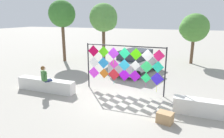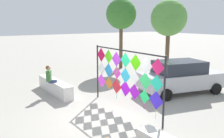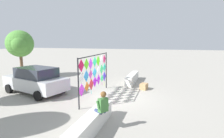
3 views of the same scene
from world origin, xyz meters
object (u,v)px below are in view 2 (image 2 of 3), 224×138
at_px(seated_vendor, 51,78).
at_px(kite_display_rack, 125,73).
at_px(parked_car, 180,76).
at_px(tree_palm_like, 169,19).
at_px(tree_broadleaf, 120,14).

bearing_deg(seated_vendor, kite_display_rack, 25.19).
distance_m(parked_car, tree_palm_like, 5.90).
xyz_separation_m(kite_display_rack, seated_vendor, (-3.73, -1.76, -0.69)).
distance_m(kite_display_rack, parked_car, 4.03).
bearing_deg(kite_display_rack, seated_vendor, -154.81).
relative_size(seated_vendor, tree_palm_like, 0.29).
relative_size(seated_vendor, parked_car, 0.33).
xyz_separation_m(kite_display_rack, parked_car, (-0.34, 3.95, -0.74)).
height_order(seated_vendor, parked_car, parked_car).
xyz_separation_m(tree_palm_like, tree_broadleaf, (-3.34, -1.84, 0.42)).
distance_m(kite_display_rack, tree_palm_like, 8.69).
xyz_separation_m(parked_car, tree_broadleaf, (-7.21, 1.49, 3.39)).
relative_size(kite_display_rack, seated_vendor, 2.86).
relative_size(seated_vendor, tree_broadleaf, 0.28).
relative_size(kite_display_rack, parked_car, 0.93).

